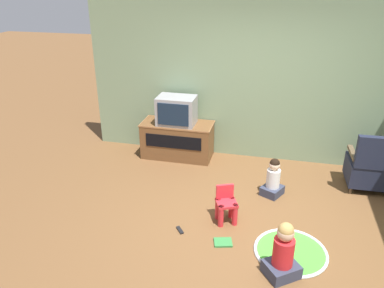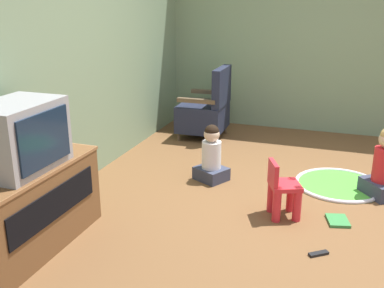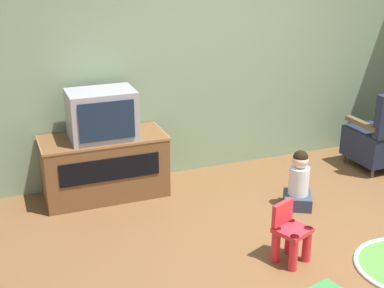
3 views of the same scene
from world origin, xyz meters
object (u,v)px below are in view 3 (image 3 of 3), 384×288
at_px(child_watching_left, 299,183).
at_px(tv_cabinet, 105,165).
at_px(black_armchair, 383,138).
at_px(yellow_kid_chair, 290,236).
at_px(television, 102,115).

bearing_deg(child_watching_left, tv_cabinet, 89.33).
bearing_deg(black_armchair, yellow_kid_chair, 32.04).
xyz_separation_m(tv_cabinet, black_armchair, (3.06, -0.42, 0.03)).
relative_size(television, yellow_kid_chair, 1.30).
bearing_deg(child_watching_left, yellow_kid_chair, 172.48).
bearing_deg(television, yellow_kid_chair, -56.39).
height_order(tv_cabinet, television, television).
height_order(tv_cabinet, child_watching_left, tv_cabinet).
bearing_deg(yellow_kid_chair, black_armchair, 10.24).
xyz_separation_m(black_armchair, child_watching_left, (-1.39, -0.49, -0.10)).
distance_m(black_armchair, yellow_kid_chair, 2.34).
height_order(yellow_kid_chair, child_watching_left, child_watching_left).
height_order(television, child_watching_left, television).
relative_size(television, child_watching_left, 1.09).
bearing_deg(yellow_kid_chair, child_watching_left, 31.46).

